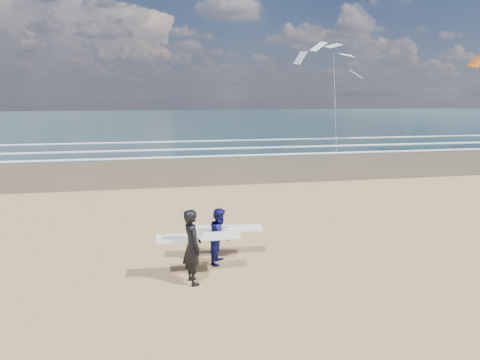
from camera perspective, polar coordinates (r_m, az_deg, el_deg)
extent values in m
cube|color=#4E4229|center=(35.49, 25.45, 2.47)|extent=(220.00, 12.00, 0.01)
cube|color=#182F35|center=(85.00, 3.43, 8.13)|extent=(220.00, 100.00, 0.02)
cube|color=white|center=(39.41, 21.37, 3.65)|extent=(220.00, 0.50, 0.05)
cube|color=white|center=(43.43, 18.09, 4.52)|extent=(220.00, 0.50, 0.05)
cube|color=white|center=(49.18, 14.45, 5.46)|extent=(220.00, 0.50, 0.05)
imported|color=black|center=(11.16, -6.40, -8.84)|extent=(0.63, 0.81, 1.98)
cube|color=white|center=(11.46, -5.55, -7.57)|extent=(2.21, 0.56, 0.07)
imported|color=#0D0F4D|center=(12.48, -2.68, -7.41)|extent=(0.88, 0.97, 1.63)
cube|color=white|center=(12.81, -2.02, -6.48)|extent=(2.25, 0.78, 0.07)
cube|color=slate|center=(38.41, 12.73, 3.97)|extent=(0.12, 0.12, 0.10)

